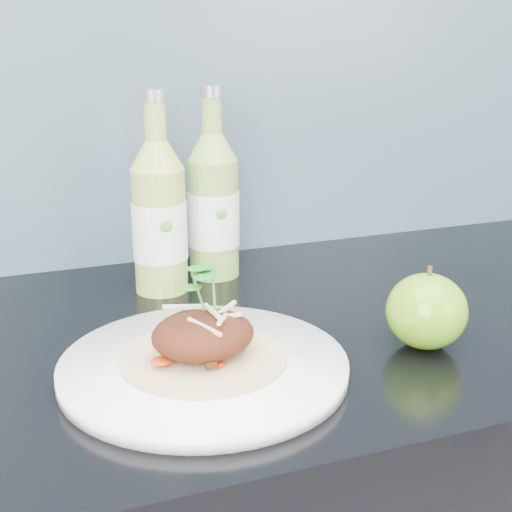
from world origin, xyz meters
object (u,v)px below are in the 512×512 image
(cider_bottle_left, at_px, (159,218))
(cider_bottle_right, at_px, (213,206))
(dinner_plate, at_px, (204,367))
(green_apple, at_px, (427,311))

(cider_bottle_left, xyz_separation_m, cider_bottle_right, (0.09, 0.03, 0.00))
(dinner_plate, height_order, cider_bottle_left, cider_bottle_left)
(green_apple, height_order, cider_bottle_left, cider_bottle_left)
(dinner_plate, bearing_deg, cider_bottle_right, 70.34)
(dinner_plate, bearing_deg, cider_bottle_left, 85.86)
(dinner_plate, bearing_deg, green_apple, -5.34)
(cider_bottle_left, bearing_deg, cider_bottle_right, 13.38)
(cider_bottle_left, height_order, cider_bottle_right, same)
(cider_bottle_right, bearing_deg, dinner_plate, -84.68)
(green_apple, relative_size, cider_bottle_right, 0.35)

